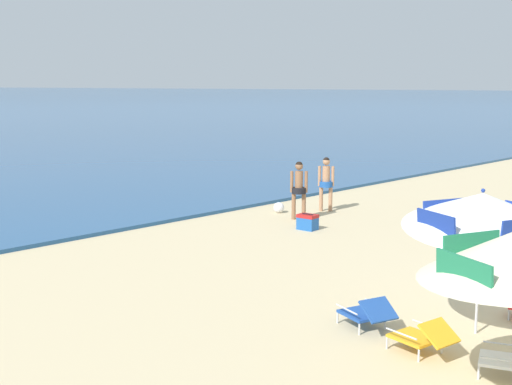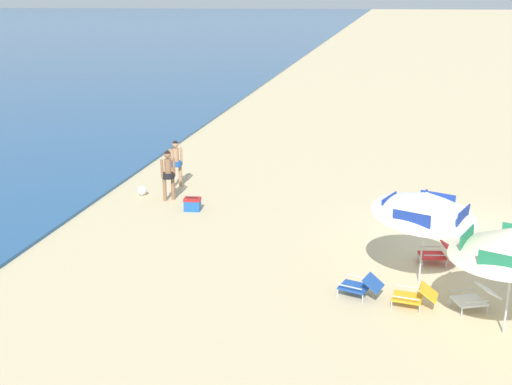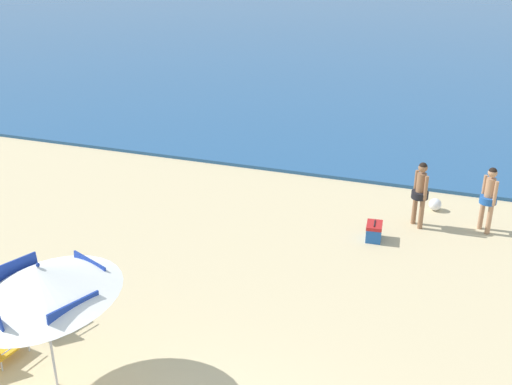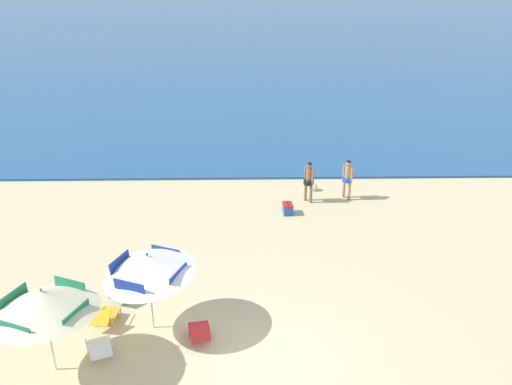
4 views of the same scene
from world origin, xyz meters
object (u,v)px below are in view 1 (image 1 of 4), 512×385
at_px(lounge_chair_under_umbrella, 367,313).
at_px(person_standing_near_shore, 326,180).
at_px(person_standing_beside, 299,186).
at_px(cooler_box, 308,222).
at_px(beach_ball, 279,208).
at_px(lounge_chair_spare_folded, 423,336).
at_px(beach_umbrella_striped_main, 482,210).

distance_m(lounge_chair_under_umbrella, person_standing_near_shore, 9.82).
height_order(lounge_chair_under_umbrella, person_standing_beside, person_standing_beside).
distance_m(cooler_box, beach_ball, 2.41).
xyz_separation_m(person_standing_beside, cooler_box, (-0.86, -1.04, -0.74)).
distance_m(lounge_chair_spare_folded, beach_ball, 10.61).
bearing_deg(lounge_chair_spare_folded, lounge_chair_under_umbrella, 76.23).
bearing_deg(beach_ball, person_standing_beside, -108.14).
relative_size(beach_umbrella_striped_main, person_standing_beside, 1.99).
bearing_deg(beach_umbrella_striped_main, lounge_chair_spare_folded, 172.53).
bearing_deg(beach_ball, lounge_chair_under_umbrella, -129.88).
xyz_separation_m(lounge_chair_spare_folded, beach_ball, (6.40, 8.45, -0.11)).
height_order(lounge_chair_spare_folded, person_standing_near_shore, person_standing_near_shore).
xyz_separation_m(person_standing_near_shore, cooler_box, (-2.39, -1.28, -0.73)).
xyz_separation_m(lounge_chair_spare_folded, cooler_box, (5.20, 6.37, -0.07)).
xyz_separation_m(lounge_chair_under_umbrella, person_standing_near_shore, (7.31, 6.53, 0.66)).
bearing_deg(person_standing_near_shore, beach_ball, 145.53).
xyz_separation_m(beach_umbrella_striped_main, cooler_box, (3.93, 6.53, -1.69)).
distance_m(lounge_chair_spare_folded, person_standing_near_shore, 10.79).
relative_size(lounge_chair_under_umbrella, cooler_box, 1.93).
xyz_separation_m(cooler_box, beach_ball, (1.21, 2.09, -0.05)).
xyz_separation_m(beach_umbrella_striped_main, person_standing_near_shore, (6.31, 7.81, -0.97)).
bearing_deg(beach_ball, beach_umbrella_striped_main, -120.78).
height_order(beach_umbrella_striped_main, person_standing_beside, beach_umbrella_striped_main).
distance_m(person_standing_near_shore, person_standing_beside, 1.54).
distance_m(person_standing_near_shore, beach_ball, 1.63).
bearing_deg(person_standing_near_shore, cooler_box, -151.84).
relative_size(lounge_chair_spare_folded, person_standing_beside, 0.60).
height_order(lounge_chair_spare_folded, person_standing_beside, person_standing_beside).
relative_size(person_standing_near_shore, person_standing_beside, 0.99).
relative_size(lounge_chair_under_umbrella, beach_ball, 3.26).
distance_m(beach_umbrella_striped_main, lounge_chair_under_umbrella, 2.30).
distance_m(lounge_chair_under_umbrella, person_standing_beside, 8.57).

